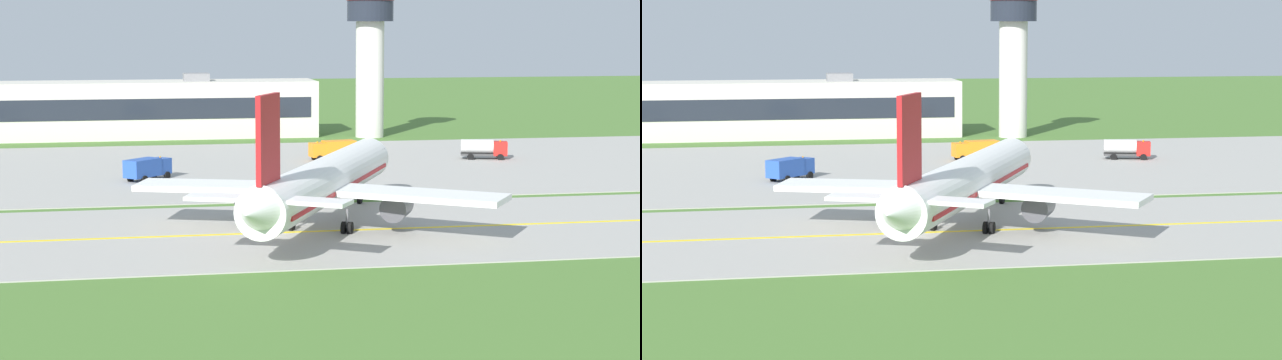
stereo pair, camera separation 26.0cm
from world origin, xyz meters
TOP-DOWN VIEW (x-y plane):
  - ground_plane at (0.00, 0.00)m, footprint 500.00×500.00m
  - taxiway_strip at (0.00, 0.00)m, footprint 240.00×28.00m
  - apron_pad at (10.00, 42.00)m, footprint 140.00×52.00m
  - taxiway_centreline at (0.00, 0.00)m, footprint 220.00×0.60m
  - airplane_lead at (4.59, 1.18)m, footprint 30.70×37.05m
  - service_truck_baggage at (33.99, 44.77)m, footprint 6.33×3.63m
  - service_truck_fuel at (14.29, 47.19)m, footprint 6.26×3.10m
  - service_truck_catering at (-9.82, 33.09)m, footprint 5.60×5.78m
  - terminal_building at (-13.58, 80.72)m, footprint 62.13×10.61m
  - control_tower at (25.45, 75.01)m, footprint 7.60×7.60m

SIDE VIEW (x-z plane):
  - ground_plane at x=0.00m, z-range 0.00..0.00m
  - taxiway_strip at x=0.00m, z-range 0.00..0.10m
  - apron_pad at x=10.00m, z-range 0.00..0.10m
  - taxiway_centreline at x=0.00m, z-range 0.10..0.11m
  - service_truck_fuel at x=14.29m, z-range 0.23..2.83m
  - service_truck_catering at x=-9.82m, z-range 0.23..2.83m
  - service_truck_baggage at x=33.99m, z-range 0.21..2.86m
  - airplane_lead at x=4.59m, z-range -2.22..10.48m
  - terminal_building at x=-13.58m, z-range -0.58..9.37m
  - control_tower at x=25.45m, z-range 2.55..25.55m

